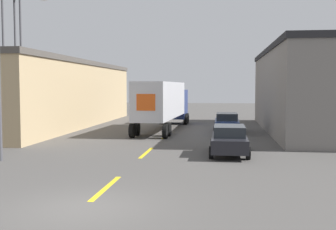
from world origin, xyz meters
name	(u,v)px	position (x,y,z in m)	size (l,w,h in m)	color
ground_plane	(83,208)	(0.00, 0.00, 0.00)	(160.00, 160.00, 0.00)	#4C4947
road_centerline	(146,153)	(0.00, 10.39, 0.00)	(0.20, 19.49, 0.01)	yellow
warehouse_left	(23,93)	(-14.07, 24.83, 2.93)	(13.33, 27.51, 5.85)	tan
semi_truck	(164,101)	(-0.75, 22.74, 2.34)	(3.16, 13.98, 3.91)	navy
parked_car_right_mid	(229,139)	(4.41, 10.40, 0.79)	(2.01, 4.72, 1.53)	black
parked_car_right_far	(227,122)	(4.41, 20.95, 0.79)	(2.01, 4.72, 1.53)	navy
street_lamp	(5,64)	(-6.17, 7.10, 4.60)	(2.71, 0.32, 7.88)	#4C4C51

